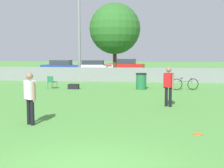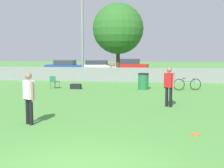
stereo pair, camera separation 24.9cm
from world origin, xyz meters
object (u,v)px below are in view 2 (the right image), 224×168
Objects in this scene: bicycle_sideline at (187,84)px; parked_car_blue at (65,67)px; folding_chair_sideline at (54,81)px; gear_bag_sideline at (76,86)px; tree_near_pole at (118,29)px; frisbee_disc at (196,135)px; parked_car_white at (97,66)px; parked_car_red at (129,66)px; player_defender_red at (169,84)px; trash_bin at (143,81)px; player_receiver_white at (29,95)px; light_pole at (82,11)px.

parked_car_blue reaches higher than bicycle_sideline.
bicycle_sideline is at bearing -157.47° from folding_chair_sideline.
tree_near_pole is at bearing 75.96° from gear_bag_sideline.
frisbee_disc is 25.70m from parked_car_white.
tree_near_pole is 9.49× the size of gear_bag_sideline.
bicycle_sideline is 0.38× the size of parked_car_red.
tree_near_pole is at bearing 142.69° from player_defender_red.
player_defender_red is at bearing 161.88° from folding_chair_sideline.
trash_bin is at bearing -72.88° from parked_car_red.
tree_near_pole is 13.71m from player_defender_red.
parked_car_blue is at bearing -153.60° from parked_car_red.
tree_near_pole reaches higher than player_receiver_white.
player_receiver_white is 23.48m from parked_car_blue.
player_defender_red is at bearing -117.23° from bicycle_sideline.
folding_chair_sideline is 0.79× the size of trash_bin.
folding_chair_sideline is 8.29m from bicycle_sideline.
player_receiver_white is at bearing -103.69° from player_defender_red.
light_pole is at bearing 131.32° from bicycle_sideline.
folding_chair_sideline is (-2.26, 9.39, -0.51)m from player_receiver_white.
gear_bag_sideline is at bearing -88.49° from parked_car_red.
light_pole is at bearing 133.42° from trash_bin.
parked_car_red is (3.49, 15.52, 0.23)m from folding_chair_sideline.
trash_bin is at bearing -46.58° from light_pole.
frisbee_disc is 10.32m from bicycle_sideline.
parked_car_blue is at bearing 154.71° from player_defender_red.
folding_chair_sideline is 13.82m from parked_car_blue.
parked_car_blue is (-5.45, 22.83, -0.32)m from player_receiver_white.
parked_car_white is at bearing 130.70° from player_receiver_white.
parked_car_blue is 0.93× the size of parked_car_red.
trash_bin is at bearing 139.14° from player_defender_red.
player_receiver_white reaches higher than parked_car_white.
player_defender_red is at bearing -73.97° from tree_near_pole.
gear_bag_sideline is (-1.82, -7.29, -4.05)m from tree_near_pole.
frisbee_disc is 10.47m from trash_bin.
trash_bin is at bearing -71.11° from tree_near_pole.
player_receiver_white is 1.00× the size of player_defender_red.
tree_near_pole is 18.28m from frisbee_disc.
light_pole is at bearing -75.02° from folding_chair_sideline.
folding_chair_sideline is 1.45m from gear_bag_sideline.
tree_near_pole is at bearing -43.05° from parked_car_blue.
frisbee_disc is at bearing -66.12° from light_pole.
parked_car_red is at bearing 93.57° from bicycle_sideline.
tree_near_pole is at bearing -82.64° from parked_car_red.
tree_near_pole reaches higher than parked_car_blue.
bicycle_sideline is at bearing -34.76° from light_pole.
player_defender_red is 0.36× the size of parked_car_white.
trash_bin reaches higher than bicycle_sideline.
bicycle_sideline is 16.52m from parked_car_white.
player_defender_red is at bearing 75.07° from player_receiver_white.
bicycle_sideline is (6.03, 9.68, -0.62)m from player_receiver_white.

